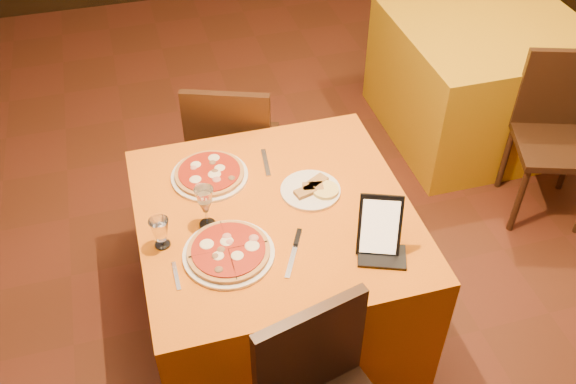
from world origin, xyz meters
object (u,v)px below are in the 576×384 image
object	(u,v)px
chair_main_far	(236,146)
wine_glass	(206,207)
tablet	(380,226)
chair_side_far	(429,11)
main_table	(276,272)
chair_side_near	(557,145)
side_table	(481,79)
pizza_far	(210,175)
water_glass	(161,233)
pizza_near	(229,252)

from	to	relation	value
chair_main_far	wine_glass	world-z (taller)	wine_glass
wine_glass	tablet	size ratio (longest dim) A/B	0.78
chair_side_far	main_table	bearing A→B (deg)	33.88
chair_side_near	chair_side_far	size ratio (longest dim) A/B	1.00
chair_main_far	main_table	bearing A→B (deg)	110.45
side_table	chair_side_near	distance (m)	0.80
main_table	pizza_far	bearing A→B (deg)	127.85
chair_main_far	water_glass	distance (m)	1.07
side_table	pizza_near	bearing A→B (deg)	-143.87
chair_main_far	tablet	size ratio (longest dim) A/B	3.73
wine_glass	pizza_near	bearing A→B (deg)	-75.26
chair_main_far	water_glass	world-z (taller)	chair_main_far
water_glass	chair_side_far	bearing A→B (deg)	44.06
tablet	main_table	bearing A→B (deg)	158.49
side_table	chair_side_near	bearing A→B (deg)	-90.00
side_table	water_glass	world-z (taller)	water_glass
chair_side_far	pizza_near	distance (m)	2.86
main_table	wine_glass	xyz separation A→B (m)	(-0.28, -0.00, 0.47)
side_table	pizza_far	xyz separation A→B (m)	(-1.85, -0.90, 0.39)
pizza_near	tablet	world-z (taller)	tablet
pizza_far	pizza_near	bearing A→B (deg)	-91.52
tablet	side_table	bearing A→B (deg)	69.49
pizza_near	chair_side_far	bearing A→B (deg)	49.06
chair_main_far	chair_side_far	distance (m)	1.99
chair_main_far	pizza_far	bearing A→B (deg)	89.21
side_table	tablet	xyz separation A→B (m)	(-1.31, -1.48, 0.49)
main_table	side_table	distance (m)	2.02
chair_side_far	water_glass	world-z (taller)	chair_side_far
side_table	chair_side_near	world-z (taller)	chair_side_near
chair_side_near	pizza_far	xyz separation A→B (m)	(-1.85, -0.10, 0.31)
chair_side_near	tablet	bearing A→B (deg)	-134.15
chair_main_far	chair_side_far	size ratio (longest dim) A/B	1.00
chair_side_near	pizza_near	size ratio (longest dim) A/B	2.62
tablet	wine_glass	bearing A→B (deg)	174.77
pizza_near	wine_glass	distance (m)	0.20
side_table	pizza_near	world-z (taller)	pizza_near
chair_side_far	chair_main_far	bearing A→B (deg)	18.43
main_table	chair_side_near	xyz separation A→B (m)	(1.64, 0.38, 0.08)
side_table	chair_side_far	xyz separation A→B (m)	(0.00, 0.79, 0.08)
water_glass	side_table	bearing A→B (deg)	30.64
side_table	chair_side_far	world-z (taller)	chair_side_far
pizza_near	tablet	bearing A→B (deg)	-11.76
pizza_near	pizza_far	xyz separation A→B (m)	(0.01, 0.46, -0.00)
chair_side_far	tablet	size ratio (longest dim) A/B	3.73
main_table	wine_glass	size ratio (longest dim) A/B	5.79
main_table	chair_main_far	xyz separation A→B (m)	(0.00, 0.83, 0.08)
pizza_near	pizza_far	world-z (taller)	same
chair_side_near	wine_glass	bearing A→B (deg)	-150.18
pizza_far	wine_glass	size ratio (longest dim) A/B	1.73
chair_main_far	tablet	bearing A→B (deg)	126.46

